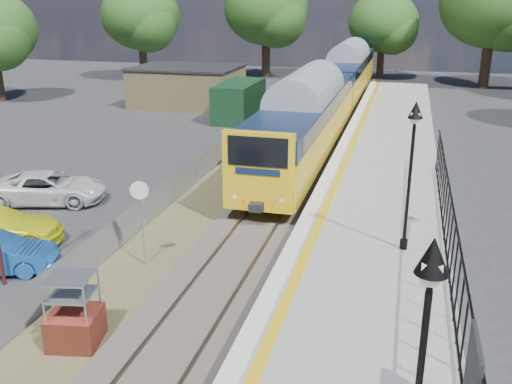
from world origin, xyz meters
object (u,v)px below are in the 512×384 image
(victorian_lamp_north, at_px, (413,142))
(train, at_px, (333,88))
(victorian_lamp_south, at_px, (426,322))
(brick_plinth, at_px, (74,312))
(speed_sign, at_px, (141,209))
(car_white, at_px, (48,188))

(victorian_lamp_north, xyz_separation_m, train, (-5.30, 22.85, -1.96))
(victorian_lamp_south, distance_m, train, 33.36)
(brick_plinth, bearing_deg, train, 85.05)
(victorian_lamp_north, distance_m, brick_plinth, 10.42)
(victorian_lamp_south, distance_m, speed_sign, 12.05)
(victorian_lamp_south, distance_m, brick_plinth, 9.55)
(victorian_lamp_north, distance_m, speed_sign, 8.54)
(brick_plinth, xyz_separation_m, speed_sign, (-0.27, 4.49, 1.07))
(train, bearing_deg, victorian_lamp_south, -80.49)
(victorian_lamp_south, bearing_deg, car_white, 138.72)
(victorian_lamp_south, relative_size, victorian_lamp_north, 1.00)
(victorian_lamp_north, bearing_deg, brick_plinth, -142.30)
(victorian_lamp_south, xyz_separation_m, brick_plinth, (-8.00, 3.97, -3.37))
(brick_plinth, height_order, speed_sign, speed_sign)
(victorian_lamp_north, bearing_deg, victorian_lamp_south, -88.85)
(brick_plinth, relative_size, car_white, 0.41)
(victorian_lamp_south, distance_m, car_white, 20.07)
(brick_plinth, distance_m, speed_sign, 4.62)
(victorian_lamp_north, relative_size, brick_plinth, 2.39)
(victorian_lamp_south, relative_size, speed_sign, 1.58)
(train, height_order, brick_plinth, train)
(brick_plinth, relative_size, speed_sign, 0.66)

